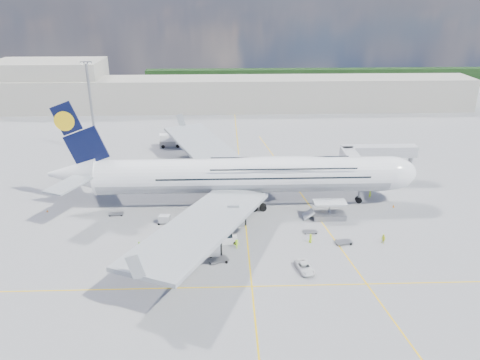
{
  "coord_description": "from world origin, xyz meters",
  "views": [
    {
      "loc": [
        -4.03,
        -81.22,
        43.39
      ],
      "look_at": [
        -0.86,
        8.0,
        6.53
      ],
      "focal_mm": 35.0,
      "sensor_mm": 36.0,
      "label": 1
    }
  ],
  "objects_px": {
    "baggage_tug": "(229,239)",
    "cone_tail": "(47,211)",
    "service_van": "(305,267)",
    "crew_nose": "(370,195)",
    "catering_truck_outer": "(170,141)",
    "cone_wing_left_inner": "(232,185)",
    "cone_nose": "(394,206)",
    "dolly_row_a": "(165,219)",
    "dolly_nose_near": "(310,231)",
    "crew_loader": "(383,239)",
    "dolly_nose_far": "(344,242)",
    "jet_bridge": "(369,156)",
    "crew_wing": "(139,247)",
    "cone_wing_right_inner": "(214,218)",
    "airliner": "(245,175)",
    "cone_wing_right_outer": "(145,254)",
    "light_mast": "(91,107)",
    "dolly_back": "(116,213)",
    "dolly_row_c": "(219,260)",
    "cargo_loader": "(328,213)",
    "catering_truck_inner": "(215,177)",
    "dolly_row_b": "(175,255)",
    "cone_wing_left_outer": "(192,171)",
    "crew_tug": "(237,244)",
    "crew_van": "(310,238)"
  },
  "relations": [
    {
      "from": "dolly_row_a",
      "to": "cone_wing_left_inner",
      "type": "bearing_deg",
      "value": 59.63
    },
    {
      "from": "cone_wing_right_inner",
      "to": "airliner",
      "type": "bearing_deg",
      "value": 46.23
    },
    {
      "from": "service_van",
      "to": "crew_nose",
      "type": "distance_m",
      "value": 34.13
    },
    {
      "from": "catering_truck_inner",
      "to": "light_mast",
      "type": "bearing_deg",
      "value": 154.73
    },
    {
      "from": "catering_truck_inner",
      "to": "service_van",
      "type": "height_order",
      "value": "catering_truck_inner"
    },
    {
      "from": "cone_nose",
      "to": "dolly_row_a",
      "type": "bearing_deg",
      "value": -173.11
    },
    {
      "from": "dolly_nose_far",
      "to": "dolly_row_b",
      "type": "bearing_deg",
      "value": 172.37
    },
    {
      "from": "airliner",
      "to": "cone_wing_left_outer",
      "type": "relative_size",
      "value": 154.3
    },
    {
      "from": "light_mast",
      "to": "jet_bridge",
      "type": "bearing_deg",
      "value": -19.02
    },
    {
      "from": "light_mast",
      "to": "cone_wing_left_inner",
      "type": "relative_size",
      "value": 46.02
    },
    {
      "from": "cone_wing_left_inner",
      "to": "light_mast",
      "type": "bearing_deg",
      "value": 146.27
    },
    {
      "from": "catering_truck_outer",
      "to": "crew_nose",
      "type": "bearing_deg",
      "value": -44.54
    },
    {
      "from": "catering_truck_inner",
      "to": "catering_truck_outer",
      "type": "bearing_deg",
      "value": 125.19
    },
    {
      "from": "cone_wing_right_outer",
      "to": "cone_tail",
      "type": "distance_m",
      "value": 29.25
    },
    {
      "from": "jet_bridge",
      "to": "light_mast",
      "type": "distance_m",
      "value": 74.11
    },
    {
      "from": "dolly_nose_near",
      "to": "cone_tail",
      "type": "distance_m",
      "value": 54.41
    },
    {
      "from": "dolly_row_a",
      "to": "cone_wing_right_inner",
      "type": "xyz_separation_m",
      "value": [
        9.72,
        1.51,
        -0.68
      ]
    },
    {
      "from": "cone_wing_left_inner",
      "to": "cone_tail",
      "type": "height_order",
      "value": "cone_wing_left_inner"
    },
    {
      "from": "dolly_back",
      "to": "cone_wing_right_outer",
      "type": "distance_m",
      "value": 18.12
    },
    {
      "from": "cone_nose",
      "to": "cone_tail",
      "type": "relative_size",
      "value": 1.18
    },
    {
      "from": "catering_truck_inner",
      "to": "crew_loader",
      "type": "height_order",
      "value": "catering_truck_inner"
    },
    {
      "from": "catering_truck_outer",
      "to": "cone_tail",
      "type": "distance_m",
      "value": 47.38
    },
    {
      "from": "dolly_row_c",
      "to": "dolly_back",
      "type": "bearing_deg",
      "value": 118.04
    },
    {
      "from": "crew_nose",
      "to": "cone_tail",
      "type": "xyz_separation_m",
      "value": [
        -69.31,
        -4.47,
        -0.6
      ]
    },
    {
      "from": "service_van",
      "to": "cone_wing_right_inner",
      "type": "height_order",
      "value": "service_van"
    },
    {
      "from": "crew_van",
      "to": "cone_wing_right_inner",
      "type": "relative_size",
      "value": 2.82
    },
    {
      "from": "service_van",
      "to": "cone_nose",
      "type": "height_order",
      "value": "service_van"
    },
    {
      "from": "dolly_nose_near",
      "to": "crew_loader",
      "type": "xyz_separation_m",
      "value": [
        12.58,
        -4.46,
        0.63
      ]
    },
    {
      "from": "crew_nose",
      "to": "cone_wing_right_outer",
      "type": "xyz_separation_m",
      "value": [
        -46.3,
        -22.52,
        -0.6
      ]
    },
    {
      "from": "cone_wing_right_outer",
      "to": "airliner",
      "type": "bearing_deg",
      "value": 47.8
    },
    {
      "from": "cone_wing_right_inner",
      "to": "cone_wing_right_outer",
      "type": "bearing_deg",
      "value": -131.37
    },
    {
      "from": "dolly_row_a",
      "to": "dolly_back",
      "type": "bearing_deg",
      "value": 164.74
    },
    {
      "from": "dolly_row_a",
      "to": "baggage_tug",
      "type": "bearing_deg",
      "value": -26.02
    },
    {
      "from": "airliner",
      "to": "dolly_nose_near",
      "type": "xyz_separation_m",
      "value": [
        11.91,
        -13.12,
        -6.57
      ]
    },
    {
      "from": "crew_loader",
      "to": "dolly_nose_far",
      "type": "bearing_deg",
      "value": -117.94
    },
    {
      "from": "catering_truck_inner",
      "to": "cone_tail",
      "type": "xyz_separation_m",
      "value": [
        -34.81,
        -13.05,
        -1.81
      ]
    },
    {
      "from": "jet_bridge",
      "to": "crew_wing",
      "type": "bearing_deg",
      "value": -148.87
    },
    {
      "from": "baggage_tug",
      "to": "dolly_back",
      "type": "bearing_deg",
      "value": 146.49
    },
    {
      "from": "catering_truck_inner",
      "to": "cone_wing_left_inner",
      "type": "distance_m",
      "value": 4.51
    },
    {
      "from": "light_mast",
      "to": "crew_wing",
      "type": "bearing_deg",
      "value": -68.93
    },
    {
      "from": "service_van",
      "to": "cone_wing_left_inner",
      "type": "distance_m",
      "value": 37.53
    },
    {
      "from": "jet_bridge",
      "to": "cone_wing_right_outer",
      "type": "bearing_deg",
      "value": -146.93
    },
    {
      "from": "crew_van",
      "to": "jet_bridge",
      "type": "bearing_deg",
      "value": -52.12
    },
    {
      "from": "crew_tug",
      "to": "cone_nose",
      "type": "xyz_separation_m",
      "value": [
        33.92,
        15.8,
        -0.6
      ]
    },
    {
      "from": "cargo_loader",
      "to": "dolly_row_c",
      "type": "relative_size",
      "value": 2.31
    },
    {
      "from": "baggage_tug",
      "to": "cone_wing_right_outer",
      "type": "height_order",
      "value": "baggage_tug"
    },
    {
      "from": "dolly_back",
      "to": "baggage_tug",
      "type": "xyz_separation_m",
      "value": [
        23.12,
        -12.32,
        0.45
      ]
    },
    {
      "from": "baggage_tug",
      "to": "cone_tail",
      "type": "bearing_deg",
      "value": 153.88
    },
    {
      "from": "dolly_nose_far",
      "to": "crew_wing",
      "type": "relative_size",
      "value": 1.78
    },
    {
      "from": "jet_bridge",
      "to": "dolly_nose_near",
      "type": "bearing_deg",
      "value": -126.25
    }
  ]
}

